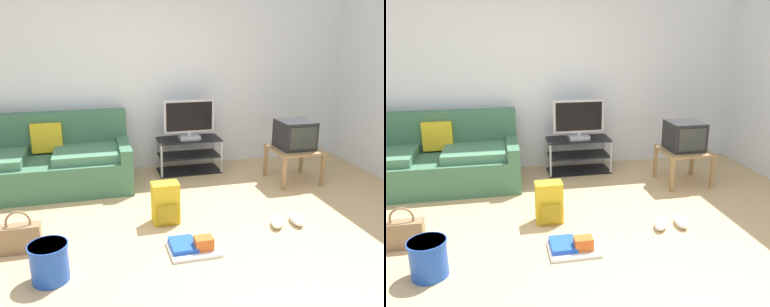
{
  "view_description": "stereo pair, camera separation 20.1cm",
  "coord_description": "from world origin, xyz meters",
  "views": [
    {
      "loc": [
        -0.6,
        -2.91,
        1.81
      ],
      "look_at": [
        0.42,
        1.09,
        0.56
      ],
      "focal_mm": 36.99,
      "sensor_mm": 36.0,
      "label": 1
    },
    {
      "loc": [
        -0.41,
        -2.95,
        1.81
      ],
      "look_at": [
        0.42,
        1.09,
        0.56
      ],
      "focal_mm": 36.99,
      "sensor_mm": 36.0,
      "label": 2
    }
  ],
  "objects": [
    {
      "name": "wall_back",
      "position": [
        0.0,
        2.45,
        1.35
      ],
      "size": [
        9.0,
        0.1,
        2.7
      ],
      "primitive_type": "cube",
      "color": "silver",
      "rests_on": "ground_plane"
    },
    {
      "name": "flat_tv",
      "position": [
        0.63,
        2.06,
        0.72
      ],
      "size": [
        0.68,
        0.22,
        0.53
      ],
      "color": "#B2B2B7",
      "rests_on": "tv_stand"
    },
    {
      "name": "floor_tray",
      "position": [
        0.16,
        0.04,
        0.04
      ],
      "size": [
        0.43,
        0.35,
        0.14
      ],
      "color": "silver",
      "rests_on": "ground_plane"
    },
    {
      "name": "couch",
      "position": [
        -1.24,
        1.91,
        0.31
      ],
      "size": [
        2.1,
        0.93,
        0.87
      ],
      "color": "#3D6B4C",
      "rests_on": "ground_plane"
    },
    {
      "name": "handbag",
      "position": [
        -1.28,
        0.4,
        0.13
      ],
      "size": [
        0.34,
        0.13,
        0.38
      ],
      "rotation": [
        0.0,
        0.0,
        -0.51
      ],
      "color": "olive",
      "rests_on": "ground_plane"
    },
    {
      "name": "sneakers_pair",
      "position": [
        1.19,
        0.3,
        0.04
      ],
      "size": [
        0.41,
        0.3,
        0.09
      ],
      "color": "white",
      "rests_on": "ground_plane"
    },
    {
      "name": "cleaning_bucket",
      "position": [
        -1.0,
        -0.1,
        0.16
      ],
      "size": [
        0.3,
        0.3,
        0.3
      ],
      "color": "blue",
      "rests_on": "ground_plane"
    },
    {
      "name": "ground_plane",
      "position": [
        0.0,
        0.0,
        -0.01
      ],
      "size": [
        9.0,
        9.8,
        0.02
      ],
      "primitive_type": "cube",
      "color": "tan"
    },
    {
      "name": "crt_tv",
      "position": [
        1.82,
        1.4,
        0.61
      ],
      "size": [
        0.42,
        0.42,
        0.35
      ],
      "color": "#232326",
      "rests_on": "side_table"
    },
    {
      "name": "backpack",
      "position": [
        0.04,
        0.64,
        0.2
      ],
      "size": [
        0.26,
        0.25,
        0.42
      ],
      "rotation": [
        0.0,
        0.0,
        0.21
      ],
      "color": "gold",
      "rests_on": "ground_plane"
    },
    {
      "name": "tv_stand",
      "position": [
        0.63,
        2.08,
        0.23
      ],
      "size": [
        0.84,
        0.41,
        0.46
      ],
      "color": "black",
      "rests_on": "ground_plane"
    },
    {
      "name": "side_table",
      "position": [
        1.82,
        1.39,
        0.37
      ],
      "size": [
        0.58,
        0.58,
        0.43
      ],
      "color": "#9E7A4C",
      "rests_on": "ground_plane"
    }
  ]
}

